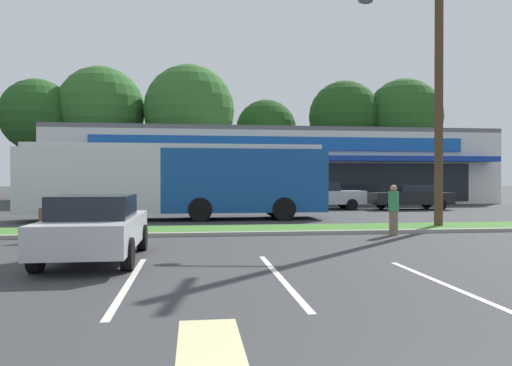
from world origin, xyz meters
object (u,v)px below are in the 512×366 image
object	(u,v)px
utility_pole	(435,57)
bus_stop_bench	(69,223)
car_2	(149,198)
pedestrian_near_bench	(394,210)
car_3	(323,195)
car_1	(411,197)
car_4	(96,227)
car_0	(236,196)
city_bus	(177,179)

from	to	relation	value
utility_pole	bus_stop_bench	distance (m)	13.43
car_2	pedestrian_near_bench	world-z (taller)	pedestrian_near_bench
bus_stop_bench	car_3	world-z (taller)	car_3
car_1	pedestrian_near_bench	world-z (taller)	pedestrian_near_bench
utility_pole	car_4	xyz separation A→B (m)	(-10.64, -5.41, -5.37)
utility_pole	car_4	distance (m)	13.09
car_0	bus_stop_bench	bearing A→B (deg)	-114.48
car_4	pedestrian_near_bench	xyz separation A→B (m)	(8.38, 3.72, 0.06)
car_1	car_3	size ratio (longest dim) A/B	0.98
city_bus	car_0	bearing A→B (deg)	-117.56
city_bus	car_2	size ratio (longest dim) A/B	2.78
bus_stop_bench	pedestrian_near_bench	size ratio (longest dim) A/B	1.01
bus_stop_bench	car_3	distance (m)	17.15
car_1	car_0	bearing A→B (deg)	-3.92
bus_stop_bench	car_1	distance (m)	20.29
bus_stop_bench	pedestrian_near_bench	xyz separation A→B (m)	(9.81, 0.13, 0.30)
utility_pole	city_bus	xyz separation A→B (m)	(-9.23, 5.15, -4.34)
car_3	car_1	bearing A→B (deg)	-8.64
car_0	pedestrian_near_bench	world-z (taller)	pedestrian_near_bench
car_0	car_1	bearing A→B (deg)	-3.92
car_0	car_2	bearing A→B (deg)	-173.75
utility_pole	car_4	size ratio (longest dim) A/B	2.63
car_4	city_bus	bearing A→B (deg)	-7.59
car_2	car_4	size ratio (longest dim) A/B	1.06
car_4	utility_pole	bearing A→B (deg)	-63.07
car_2	pedestrian_near_bench	bearing A→B (deg)	-55.07
bus_stop_bench	car_2	bearing A→B (deg)	-95.20
city_bus	car_2	bearing A→B (deg)	-73.64
city_bus	bus_stop_bench	bearing A→B (deg)	67.35
utility_pole	car_2	xyz separation A→B (m)	(-10.92, 10.72, -5.36)
city_bus	car_0	xyz separation A→B (m)	(3.11, 6.10, -0.98)
car_1	car_4	size ratio (longest dim) A/B	1.05
bus_stop_bench	car_4	size ratio (longest dim) A/B	0.37
city_bus	car_2	world-z (taller)	city_bus
car_1	utility_pole	bearing A→B (deg)	69.17
car_2	bus_stop_bench	bearing A→B (deg)	-95.20
city_bus	bus_stop_bench	distance (m)	7.62
pedestrian_near_bench	city_bus	bearing A→B (deg)	-54.38
utility_pole	car_4	world-z (taller)	utility_pole
utility_pole	car_3	distance (m)	12.54
utility_pole	pedestrian_near_bench	bearing A→B (deg)	-143.30
utility_pole	car_0	world-z (taller)	utility_pole
pedestrian_near_bench	car_2	bearing A→B (deg)	-65.04
car_0	car_2	xyz separation A→B (m)	(-4.81, -0.53, -0.04)
city_bus	car_2	xyz separation A→B (m)	(-1.69, 5.57, -1.02)
car_1	car_2	bearing A→B (deg)	-0.64
car_1	car_3	bearing A→B (deg)	-8.64
city_bus	pedestrian_near_bench	world-z (taller)	city_bus
car_1	bus_stop_bench	bearing A→B (deg)	37.56
car_3	car_4	distance (m)	19.28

